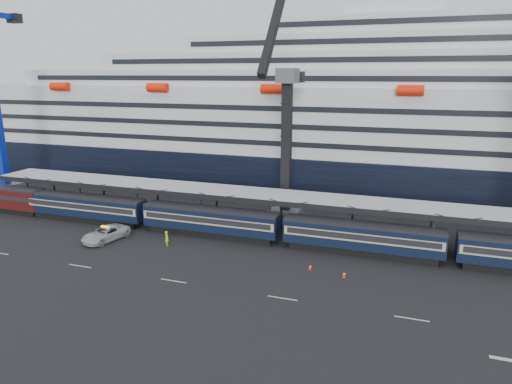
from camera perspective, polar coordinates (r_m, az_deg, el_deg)
ground at (r=48.28m, az=21.35°, el=-12.66°), size 260.00×260.00×0.00m
train at (r=56.53m, az=16.49°, el=-5.78°), size 133.05×3.00×4.05m
canopy at (r=59.50m, az=21.35°, el=-2.08°), size 130.00×6.25×5.53m
cruise_ship at (r=89.66m, az=20.37°, el=7.96°), size 214.09×28.84×34.00m
crane_dark_near at (r=64.64m, az=3.73°, el=6.23°), size 4.50×17.75×35.08m
pickup_truck at (r=63.26m, az=-18.27°, el=-4.97°), size 4.47×7.09×1.82m
worker at (r=59.41m, az=-11.09°, el=-5.71°), size 0.84×0.80×1.93m
traffic_cone_a at (r=64.55m, az=-20.48°, el=-5.26°), size 0.41×0.41×0.81m
traffic_cone_b at (r=63.50m, az=-17.64°, el=-5.32°), size 0.42×0.42×0.84m
traffic_cone_c at (r=50.72m, az=10.95°, el=-10.06°), size 0.38×0.38×0.75m
traffic_cone_d at (r=52.03m, az=6.79°, el=-9.28°), size 0.34×0.34×0.67m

